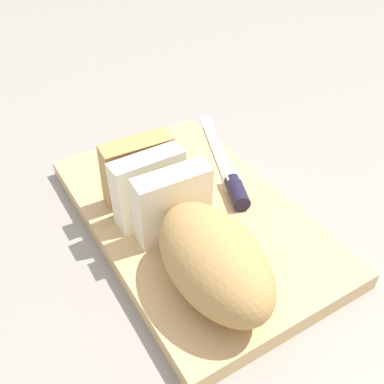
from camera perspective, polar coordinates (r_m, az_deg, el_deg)
The scene contains 8 objects.
ground_plane at distance 0.57m, azimuth 0.00°, elevation -4.14°, with size 3.00×3.00×0.00m, color gray.
cutting_board at distance 0.57m, azimuth 0.00°, elevation -3.28°, with size 0.39×0.24×0.02m, color tan.
bread_loaf at distance 0.47m, azimuth -0.28°, elevation -5.23°, with size 0.28×0.10×0.09m.
bread_knife at distance 0.60m, azimuth 5.17°, elevation 1.61°, with size 0.23×0.11×0.02m.
crumb_near_knife at distance 0.52m, azimuth -2.98°, elevation -6.19°, with size 0.01×0.01×0.01m, color #A8753D.
crumb_near_loaf at distance 0.61m, azimuth 1.99°, elevation 1.96°, with size 0.01×0.01×0.01m, color #A8753D.
crumb_stray_left at distance 0.58m, azimuth -1.17°, elevation -0.13°, with size 0.00×0.00×0.00m, color #A8753D.
crumb_stray_right at distance 0.55m, azimuth 2.90°, elevation -3.07°, with size 0.00×0.00×0.00m, color #A8753D.
Camera 1 is at (-0.36, 0.22, 0.39)m, focal length 40.76 mm.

